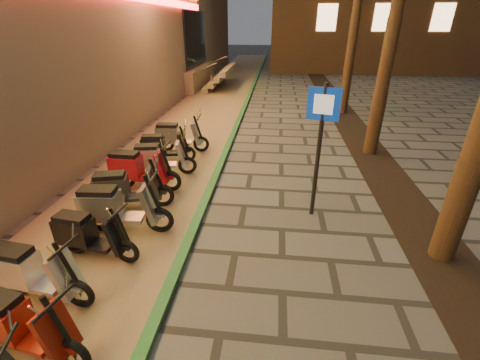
# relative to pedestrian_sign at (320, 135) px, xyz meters

# --- Properties ---
(ground) EXTENTS (120.00, 120.00, 0.00)m
(ground) POSITION_rel_pedestrian_sign_xyz_m (-1.46, -3.17, -1.78)
(ground) COLOR #474442
(ground) RESTS_ON ground
(parking_strip) EXTENTS (3.40, 60.00, 0.01)m
(parking_strip) POSITION_rel_pedestrian_sign_xyz_m (-4.06, 6.83, -1.77)
(parking_strip) COLOR #8C7251
(parking_strip) RESTS_ON ground
(green_curb) EXTENTS (0.18, 60.00, 0.10)m
(green_curb) POSITION_rel_pedestrian_sign_xyz_m (-2.36, 6.83, -1.73)
(green_curb) COLOR #26662F
(green_curb) RESTS_ON ground
(planting_strip) EXTENTS (1.20, 40.00, 0.02)m
(planting_strip) POSITION_rel_pedestrian_sign_xyz_m (2.14, 1.83, -1.77)
(planting_strip) COLOR black
(planting_strip) RESTS_ON ground
(pedestrian_sign) EXTENTS (0.59, 0.20, 2.74)m
(pedestrian_sign) POSITION_rel_pedestrian_sign_xyz_m (0.00, 0.00, 0.00)
(pedestrian_sign) COLOR black
(pedestrian_sign) RESTS_ON ground
(scooter_5) EXTENTS (1.57, 0.69, 1.10)m
(scooter_5) POSITION_rel_pedestrian_sign_xyz_m (-3.80, -3.65, -1.30)
(scooter_5) COLOR black
(scooter_5) RESTS_ON ground
(scooter_6) EXTENTS (1.58, 0.61, 1.11)m
(scooter_6) POSITION_rel_pedestrian_sign_xyz_m (-4.27, -2.82, -1.29)
(scooter_6) COLOR black
(scooter_6) RESTS_ON ground
(scooter_7) EXTENTS (1.51, 0.59, 1.06)m
(scooter_7) POSITION_rel_pedestrian_sign_xyz_m (-3.96, -1.84, -1.32)
(scooter_7) COLOR black
(scooter_7) RESTS_ON ground
(scooter_8) EXTENTS (1.76, 0.63, 1.24)m
(scooter_8) POSITION_rel_pedestrian_sign_xyz_m (-3.82, -1.07, -1.24)
(scooter_8) COLOR black
(scooter_8) RESTS_ON ground
(scooter_9) EXTENTS (1.63, 0.83, 1.16)m
(scooter_9) POSITION_rel_pedestrian_sign_xyz_m (-4.01, -0.26, -1.27)
(scooter_9) COLOR black
(scooter_9) RESTS_ON ground
(scooter_10) EXTENTS (1.74, 0.61, 1.23)m
(scooter_10) POSITION_rel_pedestrian_sign_xyz_m (-4.13, 0.72, -1.24)
(scooter_10) COLOR black
(scooter_10) RESTS_ON ground
(scooter_11) EXTENTS (1.60, 0.74, 1.13)m
(scooter_11) POSITION_rel_pedestrian_sign_xyz_m (-3.90, 1.52, -1.29)
(scooter_11) COLOR black
(scooter_11) RESTS_ON ground
(scooter_12) EXTENTS (1.54, 0.66, 1.08)m
(scooter_12) POSITION_rel_pedestrian_sign_xyz_m (-4.09, 2.39, -1.31)
(scooter_12) COLOR black
(scooter_12) RESTS_ON ground
(scooter_13) EXTENTS (1.65, 0.58, 1.16)m
(scooter_13) POSITION_rel_pedestrian_sign_xyz_m (-3.93, 3.31, -1.27)
(scooter_13) COLOR black
(scooter_13) RESTS_ON ground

